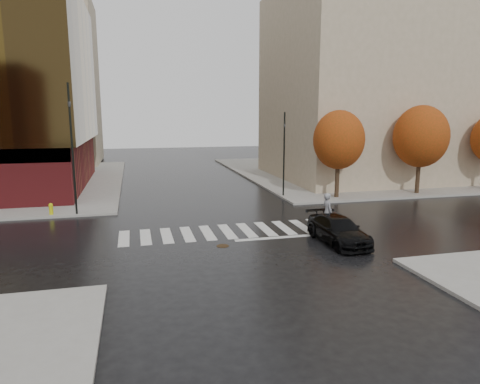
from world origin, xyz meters
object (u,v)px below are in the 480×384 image
object	(u,v)px
sedan	(338,230)
fire_hydrant	(51,208)
traffic_light_nw	(72,139)
traffic_light_ne	(284,150)
cyclist	(328,219)

from	to	relation	value
sedan	fire_hydrant	xyz separation A→B (m)	(-14.97, 9.34, -0.11)
traffic_light_nw	traffic_light_ne	distance (m)	15.06
cyclist	fire_hydrant	world-z (taller)	cyclist
fire_hydrant	sedan	bearing A→B (deg)	-31.97
sedan	traffic_light_nw	bearing A→B (deg)	143.75
sedan	traffic_light_ne	bearing A→B (deg)	81.56
sedan	fire_hydrant	distance (m)	17.64
traffic_light_nw	traffic_light_ne	world-z (taller)	traffic_light_nw
cyclist	traffic_light_nw	xyz separation A→B (m)	(-13.76, 7.30, 4.10)
traffic_light_nw	fire_hydrant	world-z (taller)	traffic_light_nw
cyclist	traffic_light_ne	distance (m)	10.47
sedan	traffic_light_nw	distance (m)	16.78
sedan	traffic_light_nw	size ratio (longest dim) A/B	0.56
cyclist	traffic_light_ne	world-z (taller)	traffic_light_ne
sedan	traffic_light_ne	distance (m)	12.29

